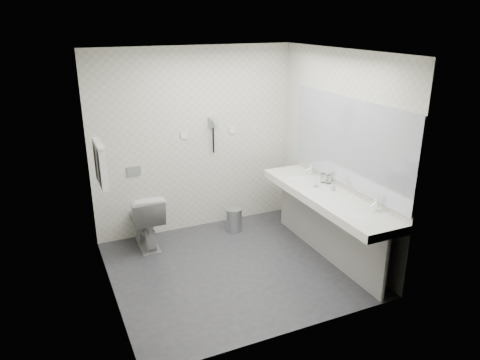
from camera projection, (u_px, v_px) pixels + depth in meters
name	position (u px, v px, depth m)	size (l,w,h in m)	color
floor	(234.00, 268.00, 5.45)	(2.80, 2.80, 0.00)	#2C2B31
ceiling	(233.00, 52.00, 4.60)	(2.80, 2.80, 0.00)	silver
wall_back	(195.00, 141.00, 6.14)	(2.80, 2.80, 0.00)	beige
wall_front	(293.00, 213.00, 3.91)	(2.80, 2.80, 0.00)	beige
wall_left	(103.00, 188.00, 4.49)	(2.60, 2.60, 0.00)	beige
wall_right	(338.00, 154.00, 5.57)	(2.60, 2.60, 0.00)	beige
vanity_counter	(326.00, 197.00, 5.45)	(0.55, 2.20, 0.10)	silver
vanity_panel	(326.00, 229.00, 5.60)	(0.03, 2.15, 0.75)	gray
vanity_post_near	(385.00, 269.00, 4.72)	(0.06, 0.06, 0.75)	silver
vanity_post_far	(286.00, 199.00, 6.50)	(0.06, 0.06, 0.75)	silver
mirror	(348.00, 142.00, 5.32)	(0.02, 2.20, 1.05)	#B2BCC6
basin_near	(361.00, 215.00, 4.88)	(0.40, 0.31, 0.05)	white
basin_far	(298.00, 178.00, 5.99)	(0.40, 0.31, 0.05)	white
faucet_near	(376.00, 204.00, 4.92)	(0.04, 0.04, 0.15)	silver
faucet_far	(311.00, 170.00, 6.04)	(0.04, 0.04, 0.15)	silver
soap_bottle_a	(333.00, 187.00, 5.50)	(0.05, 0.05, 0.10)	beige
soap_bottle_b	(316.00, 184.00, 5.63)	(0.07, 0.07, 0.08)	beige
glass_left	(329.00, 179.00, 5.73)	(0.06, 0.06, 0.11)	silver
glass_right	(323.00, 178.00, 5.76)	(0.07, 0.07, 0.12)	silver
toilet	(145.00, 219.00, 5.89)	(0.42, 0.73, 0.74)	white
flush_plate	(134.00, 171.00, 5.90)	(0.18, 0.02, 0.12)	#B2B5BA
pedal_bin	(234.00, 220.00, 6.36)	(0.22, 0.22, 0.31)	#B2B5BA
bin_lid	(234.00, 209.00, 6.30)	(0.22, 0.22, 0.01)	#B2B5BA
towel_rail	(97.00, 144.00, 4.88)	(0.02, 0.02, 0.62)	silver
towel_near	(102.00, 167.00, 4.83)	(0.07, 0.24, 0.48)	white
towel_far	(98.00, 160.00, 5.07)	(0.07, 0.24, 0.48)	white
dryer_cradle	(213.00, 122.00, 6.13)	(0.10, 0.04, 0.14)	#9C9DA1
dryer_barrel	(214.00, 121.00, 6.06)	(0.08, 0.08, 0.14)	#9C9DA1
dryer_cord	(213.00, 140.00, 6.20)	(0.02, 0.02, 0.35)	black
switch_plate_a	(184.00, 135.00, 6.04)	(0.09, 0.02, 0.09)	white
switch_plate_b	(233.00, 130.00, 6.31)	(0.09, 0.02, 0.09)	white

